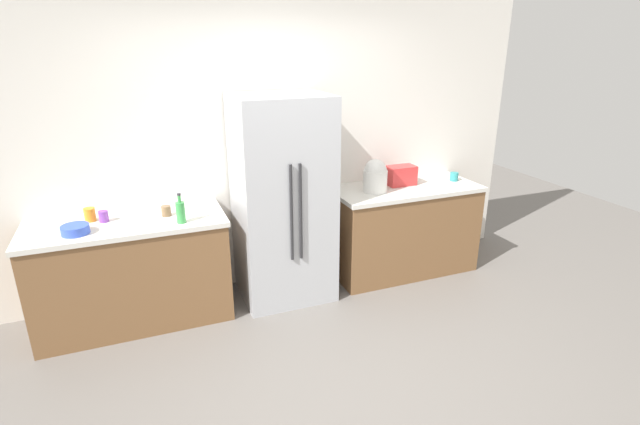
{
  "coord_description": "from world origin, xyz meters",
  "views": [
    {
      "loc": [
        -1.18,
        -2.56,
        2.25
      ],
      "look_at": [
        0.0,
        0.4,
        1.1
      ],
      "focal_mm": 26.97,
      "sensor_mm": 36.0,
      "label": 1
    }
  ],
  "objects_px": {
    "cup_c": "(166,211)",
    "bowl_a": "(75,230)",
    "bottle_a": "(181,212)",
    "toaster": "(401,175)",
    "cup_a": "(90,215)",
    "refrigerator": "(283,200)",
    "rice_cooker": "(375,176)",
    "cup_b": "(104,216)",
    "cup_d": "(454,177)"
  },
  "relations": [
    {
      "from": "refrigerator",
      "to": "bottle_a",
      "type": "height_order",
      "value": "refrigerator"
    },
    {
      "from": "refrigerator",
      "to": "rice_cooker",
      "type": "height_order",
      "value": "refrigerator"
    },
    {
      "from": "toaster",
      "to": "cup_a",
      "type": "relative_size",
      "value": 2.61
    },
    {
      "from": "cup_c",
      "to": "bowl_a",
      "type": "height_order",
      "value": "cup_c"
    },
    {
      "from": "toaster",
      "to": "cup_b",
      "type": "bearing_deg",
      "value": -179.51
    },
    {
      "from": "rice_cooker",
      "to": "cup_a",
      "type": "height_order",
      "value": "rice_cooker"
    },
    {
      "from": "cup_a",
      "to": "bowl_a",
      "type": "distance_m",
      "value": 0.27
    },
    {
      "from": "toaster",
      "to": "cup_c",
      "type": "distance_m",
      "value": 2.24
    },
    {
      "from": "bottle_a",
      "to": "cup_a",
      "type": "height_order",
      "value": "bottle_a"
    },
    {
      "from": "toaster",
      "to": "cup_d",
      "type": "distance_m",
      "value": 0.59
    },
    {
      "from": "cup_a",
      "to": "cup_b",
      "type": "xyz_separation_m",
      "value": [
        0.1,
        -0.06,
        -0.01
      ]
    },
    {
      "from": "refrigerator",
      "to": "rice_cooker",
      "type": "relative_size",
      "value": 5.88
    },
    {
      "from": "cup_b",
      "to": "cup_d",
      "type": "relative_size",
      "value": 1.05
    },
    {
      "from": "toaster",
      "to": "bowl_a",
      "type": "height_order",
      "value": "toaster"
    },
    {
      "from": "bottle_a",
      "to": "cup_c",
      "type": "xyz_separation_m",
      "value": [
        -0.1,
        0.21,
        -0.05
      ]
    },
    {
      "from": "refrigerator",
      "to": "bowl_a",
      "type": "height_order",
      "value": "refrigerator"
    },
    {
      "from": "cup_a",
      "to": "cup_c",
      "type": "height_order",
      "value": "cup_a"
    },
    {
      "from": "cup_a",
      "to": "cup_b",
      "type": "height_order",
      "value": "cup_a"
    },
    {
      "from": "cup_b",
      "to": "cup_c",
      "type": "xyz_separation_m",
      "value": [
        0.47,
        -0.04,
        -0.0
      ]
    },
    {
      "from": "toaster",
      "to": "rice_cooker",
      "type": "relative_size",
      "value": 0.89
    },
    {
      "from": "cup_a",
      "to": "bowl_a",
      "type": "bearing_deg",
      "value": -109.9
    },
    {
      "from": "refrigerator",
      "to": "toaster",
      "type": "distance_m",
      "value": 1.26
    },
    {
      "from": "toaster",
      "to": "cup_b",
      "type": "distance_m",
      "value": 2.71
    },
    {
      "from": "rice_cooker",
      "to": "cup_c",
      "type": "relative_size",
      "value": 3.69
    },
    {
      "from": "refrigerator",
      "to": "rice_cooker",
      "type": "bearing_deg",
      "value": -0.24
    },
    {
      "from": "cup_c",
      "to": "bowl_a",
      "type": "relative_size",
      "value": 0.42
    },
    {
      "from": "bottle_a",
      "to": "cup_d",
      "type": "bearing_deg",
      "value": 4.04
    },
    {
      "from": "cup_a",
      "to": "cup_b",
      "type": "relative_size",
      "value": 1.2
    },
    {
      "from": "bottle_a",
      "to": "toaster",
      "type": "bearing_deg",
      "value": 7.2
    },
    {
      "from": "rice_cooker",
      "to": "bowl_a",
      "type": "xyz_separation_m",
      "value": [
        -2.56,
        -0.11,
        -0.12
      ]
    },
    {
      "from": "cup_b",
      "to": "cup_c",
      "type": "bearing_deg",
      "value": -5.05
    },
    {
      "from": "toaster",
      "to": "bottle_a",
      "type": "xyz_separation_m",
      "value": [
        -2.14,
        -0.27,
        -0.0
      ]
    },
    {
      "from": "toaster",
      "to": "cup_c",
      "type": "xyz_separation_m",
      "value": [
        -2.24,
        -0.06,
        -0.05
      ]
    },
    {
      "from": "toaster",
      "to": "bottle_a",
      "type": "bearing_deg",
      "value": -172.8
    },
    {
      "from": "cup_d",
      "to": "bowl_a",
      "type": "height_order",
      "value": "cup_d"
    },
    {
      "from": "cup_c",
      "to": "cup_d",
      "type": "distance_m",
      "value": 2.82
    },
    {
      "from": "bowl_a",
      "to": "toaster",
      "type": "bearing_deg",
      "value": 4.26
    },
    {
      "from": "cup_d",
      "to": "cup_c",
      "type": "bearing_deg",
      "value": 179.72
    },
    {
      "from": "cup_b",
      "to": "cup_d",
      "type": "distance_m",
      "value": 3.29
    },
    {
      "from": "cup_d",
      "to": "bowl_a",
      "type": "xyz_separation_m",
      "value": [
        -3.48,
        -0.14,
        -0.01
      ]
    },
    {
      "from": "bowl_a",
      "to": "cup_b",
      "type": "bearing_deg",
      "value": 45.29
    },
    {
      "from": "bottle_a",
      "to": "bowl_a",
      "type": "height_order",
      "value": "bottle_a"
    },
    {
      "from": "cup_b",
      "to": "cup_d",
      "type": "height_order",
      "value": "cup_b"
    },
    {
      "from": "cup_b",
      "to": "cup_a",
      "type": "bearing_deg",
      "value": 149.79
    },
    {
      "from": "cup_b",
      "to": "bowl_a",
      "type": "relative_size",
      "value": 0.45
    },
    {
      "from": "rice_cooker",
      "to": "cup_b",
      "type": "height_order",
      "value": "rice_cooker"
    },
    {
      "from": "cup_c",
      "to": "bowl_a",
      "type": "xyz_separation_m",
      "value": [
        -0.66,
        -0.15,
        -0.01
      ]
    },
    {
      "from": "cup_b",
      "to": "bowl_a",
      "type": "height_order",
      "value": "cup_b"
    },
    {
      "from": "cup_b",
      "to": "cup_c",
      "type": "relative_size",
      "value": 1.06
    },
    {
      "from": "bottle_a",
      "to": "cup_b",
      "type": "relative_size",
      "value": 2.71
    }
  ]
}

